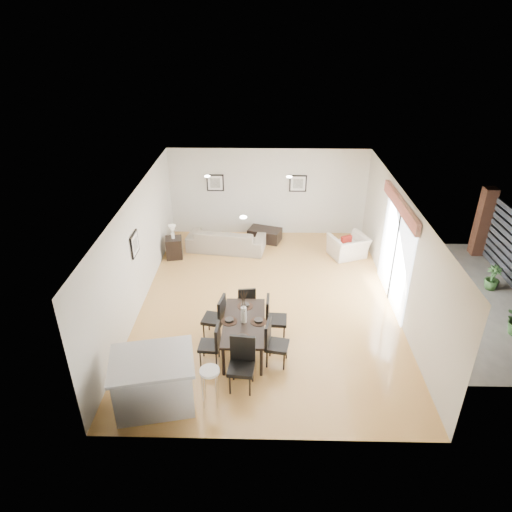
{
  "coord_description": "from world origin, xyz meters",
  "views": [
    {
      "loc": [
        -0.06,
        -9.18,
        6.19
      ],
      "look_at": [
        -0.28,
        0.4,
        1.06
      ],
      "focal_mm": 32.0,
      "sensor_mm": 36.0,
      "label": 1
    }
  ],
  "objects_px": {
    "sofa": "(226,240)",
    "dining_chair_efar": "(273,316)",
    "dining_table": "(244,324)",
    "dining_chair_wnear": "(213,342)",
    "dining_chair_enear": "(273,341)",
    "armchair": "(348,246)",
    "bar_stool": "(210,375)",
    "dining_chair_foot": "(247,301)",
    "dining_chair_wfar": "(217,315)",
    "dining_chair_head": "(242,360)",
    "side_table": "(174,248)",
    "kitchen_island": "(154,381)",
    "coffee_table": "(265,235)"
  },
  "relations": [
    {
      "from": "armchair",
      "to": "bar_stool",
      "type": "distance_m",
      "value": 6.56
    },
    {
      "from": "dining_chair_wfar",
      "to": "kitchen_island",
      "type": "xyz_separation_m",
      "value": [
        -0.92,
        -1.91,
        -0.05
      ]
    },
    {
      "from": "dining_chair_efar",
      "to": "coffee_table",
      "type": "bearing_deg",
      "value": 5.37
    },
    {
      "from": "dining_table",
      "to": "dining_chair_wfar",
      "type": "height_order",
      "value": "dining_chair_wfar"
    },
    {
      "from": "sofa",
      "to": "kitchen_island",
      "type": "bearing_deg",
      "value": 90.85
    },
    {
      "from": "dining_chair_wnear",
      "to": "dining_chair_foot",
      "type": "xyz_separation_m",
      "value": [
        0.6,
        1.46,
        -0.02
      ]
    },
    {
      "from": "sofa",
      "to": "dining_chair_efar",
      "type": "xyz_separation_m",
      "value": [
        1.32,
        -4.08,
        0.22
      ]
    },
    {
      "from": "dining_chair_wnear",
      "to": "kitchen_island",
      "type": "bearing_deg",
      "value": -36.2
    },
    {
      "from": "dining_table",
      "to": "coffee_table",
      "type": "relative_size",
      "value": 1.75
    },
    {
      "from": "armchair",
      "to": "sofa",
      "type": "bearing_deg",
      "value": -27.03
    },
    {
      "from": "dining_chair_wfar",
      "to": "armchair",
      "type": "bearing_deg",
      "value": 149.69
    },
    {
      "from": "dining_chair_wnear",
      "to": "dining_chair_efar",
      "type": "bearing_deg",
      "value": 129.57
    },
    {
      "from": "dining_chair_wnear",
      "to": "dining_chair_enear",
      "type": "bearing_deg",
      "value": 94.86
    },
    {
      "from": "side_table",
      "to": "bar_stool",
      "type": "bearing_deg",
      "value": -73.27
    },
    {
      "from": "dining_chair_wnear",
      "to": "dining_chair_efar",
      "type": "xyz_separation_m",
      "value": [
        1.17,
        0.84,
        0.04
      ]
    },
    {
      "from": "dining_chair_enear",
      "to": "dining_chair_efar",
      "type": "distance_m",
      "value": 0.82
    },
    {
      "from": "dining_chair_head",
      "to": "sofa",
      "type": "bearing_deg",
      "value": 103.72
    },
    {
      "from": "armchair",
      "to": "coffee_table",
      "type": "height_order",
      "value": "armchair"
    },
    {
      "from": "armchair",
      "to": "dining_chair_enear",
      "type": "height_order",
      "value": "dining_chair_enear"
    },
    {
      "from": "dining_chair_wnear",
      "to": "dining_chair_foot",
      "type": "bearing_deg",
      "value": 161.5
    },
    {
      "from": "dining_chair_wfar",
      "to": "dining_chair_head",
      "type": "relative_size",
      "value": 0.95
    },
    {
      "from": "dining_chair_head",
      "to": "dining_chair_foot",
      "type": "relative_size",
      "value": 1.2
    },
    {
      "from": "dining_table",
      "to": "dining_chair_foot",
      "type": "xyz_separation_m",
      "value": [
        0.01,
        1.04,
        -0.14
      ]
    },
    {
      "from": "armchair",
      "to": "dining_table",
      "type": "distance_m",
      "value": 5.0
    },
    {
      "from": "sofa",
      "to": "dining_chair_foot",
      "type": "distance_m",
      "value": 3.54
    },
    {
      "from": "dining_table",
      "to": "coffee_table",
      "type": "bearing_deg",
      "value": 85.51
    },
    {
      "from": "armchair",
      "to": "side_table",
      "type": "relative_size",
      "value": 1.64
    },
    {
      "from": "side_table",
      "to": "kitchen_island",
      "type": "bearing_deg",
      "value": -83.06
    },
    {
      "from": "bar_stool",
      "to": "dining_table",
      "type": "bearing_deg",
      "value": 70.98
    },
    {
      "from": "dining_chair_foot",
      "to": "kitchen_island",
      "type": "height_order",
      "value": "kitchen_island"
    },
    {
      "from": "sofa",
      "to": "dining_chair_wfar",
      "type": "bearing_deg",
      "value": 100.27
    },
    {
      "from": "dining_chair_wnear",
      "to": "dining_table",
      "type": "bearing_deg",
      "value": 129.44
    },
    {
      "from": "side_table",
      "to": "bar_stool",
      "type": "relative_size",
      "value": 0.77
    },
    {
      "from": "side_table",
      "to": "dining_table",
      "type": "bearing_deg",
      "value": -61.4
    },
    {
      "from": "dining_table",
      "to": "dining_chair_efar",
      "type": "bearing_deg",
      "value": 35.76
    },
    {
      "from": "dining_chair_enear",
      "to": "side_table",
      "type": "height_order",
      "value": "dining_chair_enear"
    },
    {
      "from": "coffee_table",
      "to": "bar_stool",
      "type": "bearing_deg",
      "value": -79.71
    },
    {
      "from": "dining_chair_efar",
      "to": "bar_stool",
      "type": "height_order",
      "value": "dining_chair_efar"
    },
    {
      "from": "dining_chair_enear",
      "to": "side_table",
      "type": "bearing_deg",
      "value": 42.95
    },
    {
      "from": "dining_chair_efar",
      "to": "kitchen_island",
      "type": "bearing_deg",
      "value": 135.87
    },
    {
      "from": "dining_chair_head",
      "to": "kitchen_island",
      "type": "distance_m",
      "value": 1.59
    },
    {
      "from": "dining_chair_efar",
      "to": "bar_stool",
      "type": "xyz_separation_m",
      "value": [
        -1.11,
        -1.93,
        0.12
      ]
    },
    {
      "from": "dining_chair_enear",
      "to": "kitchen_island",
      "type": "distance_m",
      "value": 2.37
    },
    {
      "from": "dining_chair_wnear",
      "to": "dining_chair_wfar",
      "type": "distance_m",
      "value": 0.82
    },
    {
      "from": "armchair",
      "to": "dining_chair_wfar",
      "type": "height_order",
      "value": "dining_chair_wfar"
    },
    {
      "from": "kitchen_island",
      "to": "dining_chair_wfar",
      "type": "bearing_deg",
      "value": 52.3
    },
    {
      "from": "dining_table",
      "to": "dining_chair_head",
      "type": "distance_m",
      "value": 1.02
    },
    {
      "from": "dining_table",
      "to": "side_table",
      "type": "height_order",
      "value": "dining_table"
    },
    {
      "from": "dining_table",
      "to": "dining_chair_wnear",
      "type": "height_order",
      "value": "dining_chair_wnear"
    },
    {
      "from": "dining_chair_head",
      "to": "side_table",
      "type": "relative_size",
      "value": 1.74
    }
  ]
}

